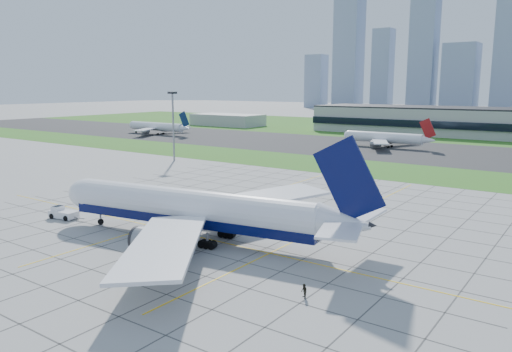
{
  "coord_description": "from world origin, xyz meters",
  "views": [
    {
      "loc": [
        62.23,
        -68.4,
        27.51
      ],
      "look_at": [
        -3.62,
        24.49,
        7.0
      ],
      "focal_mm": 35.0,
      "sensor_mm": 36.0,
      "label": 1
    }
  ],
  "objects": [
    {
      "name": "pushback_tug",
      "position": [
        -30.36,
        -8.62,
        1.11
      ],
      "size": [
        9.08,
        3.96,
        2.49
      ],
      "rotation": [
        0.0,
        0.0,
        0.16
      ],
      "color": "white",
      "rests_on": "ground"
    },
    {
      "name": "apron_markings",
      "position": [
        0.43,
        11.09,
        0.02
      ],
      "size": [
        120.0,
        130.0,
        0.03
      ],
      "color": "#474744",
      "rests_on": "ground"
    },
    {
      "name": "service_block",
      "position": [
        -160.0,
        210.0,
        4.0
      ],
      "size": [
        50.0,
        25.0,
        8.0
      ],
      "primitive_type": "cube",
      "color": "#B7B7B2",
      "rests_on": "ground"
    },
    {
      "name": "grass_far",
      "position": [
        0.0,
        255.0,
        0.02
      ],
      "size": [
        700.0,
        145.0,
        0.04
      ],
      "primitive_type": "cube",
      "color": "#386D1F",
      "rests_on": "ground"
    },
    {
      "name": "grass_median",
      "position": [
        0.0,
        90.0,
        0.02
      ],
      "size": [
        700.0,
        35.0,
        0.04
      ],
      "primitive_type": "cube",
      "color": "#386D1F",
      "rests_on": "ground"
    },
    {
      "name": "asphalt_taxiway",
      "position": [
        0.0,
        145.0,
        0.03
      ],
      "size": [
        700.0,
        75.0,
        0.04
      ],
      "primitive_type": "cube",
      "color": "#383838",
      "rests_on": "ground"
    },
    {
      "name": "ground",
      "position": [
        0.0,
        0.0,
        0.0
      ],
      "size": [
        1400.0,
        1400.0,
        0.0
      ],
      "primitive_type": "plane",
      "color": "#9E9E99",
      "rests_on": "ground"
    },
    {
      "name": "distant_jet_0",
      "position": [
        -152.25,
        134.79,
        4.49
      ],
      "size": [
        45.71,
        42.66,
        14.08
      ],
      "color": "white",
      "rests_on": "ground"
    },
    {
      "name": "crew_near",
      "position": [
        -32.56,
        -1.29,
        0.88
      ],
      "size": [
        0.75,
        0.75,
        1.75
      ],
      "primitive_type": "imported",
      "rotation": [
        0.0,
        0.0,
        0.77
      ],
      "color": "black",
      "rests_on": "ground"
    },
    {
      "name": "distant_jet_1",
      "position": [
        -20.68,
        150.63,
        4.49
      ],
      "size": [
        40.46,
        42.66,
        14.08
      ],
      "color": "white",
      "rests_on": "ground"
    },
    {
      "name": "crew_far",
      "position": [
        31.63,
        -14.29,
        0.96
      ],
      "size": [
        1.18,
        1.18,
        1.93
      ],
      "primitive_type": "imported",
      "rotation": [
        0.0,
        0.0,
        -0.77
      ],
      "color": "black",
      "rests_on": "ground"
    },
    {
      "name": "light_mast",
      "position": [
        -70.0,
        65.0,
        16.18
      ],
      "size": [
        2.5,
        2.5,
        25.6
      ],
      "color": "gray",
      "rests_on": "ground"
    },
    {
      "name": "airliner",
      "position": [
        2.36,
        -3.45,
        5.54
      ],
      "size": [
        64.07,
        64.41,
        20.28
      ],
      "rotation": [
        0.0,
        0.0,
        0.16
      ],
      "color": "white",
      "rests_on": "ground"
    }
  ]
}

